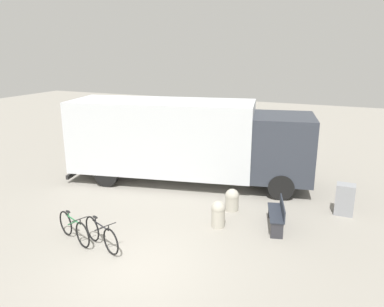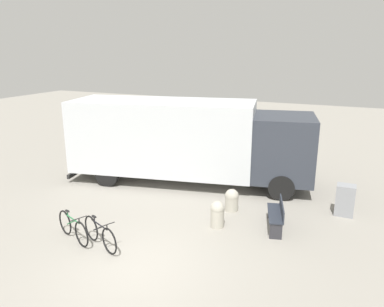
{
  "view_description": "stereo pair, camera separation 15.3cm",
  "coord_description": "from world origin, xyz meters",
  "px_view_note": "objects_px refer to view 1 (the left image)",
  "views": [
    {
      "loc": [
        4.31,
        -6.72,
        5.08
      ],
      "look_at": [
        -0.47,
        4.41,
        1.68
      ],
      "focal_mm": 35.0,
      "sensor_mm": 36.0,
      "label": 1
    },
    {
      "loc": [
        4.45,
        -6.65,
        5.08
      ],
      "look_at": [
        -0.47,
        4.41,
        1.68
      ],
      "focal_mm": 35.0,
      "sensor_mm": 36.0,
      "label": 2
    }
  ],
  "objects_px": {
    "delivery_truck": "(186,138)",
    "bicycle_middle": "(101,234)",
    "bollard_near_bench": "(218,213)",
    "utility_box": "(345,199)",
    "bicycle_near": "(74,228)",
    "bollard_far_bench": "(232,199)",
    "park_bench": "(278,213)"
  },
  "relations": [
    {
      "from": "delivery_truck",
      "to": "bicycle_near",
      "type": "distance_m",
      "value": 5.79
    },
    {
      "from": "delivery_truck",
      "to": "bollard_far_bench",
      "type": "xyz_separation_m",
      "value": [
        2.5,
        -1.92,
        -1.38
      ]
    },
    {
      "from": "bicycle_middle",
      "to": "bollard_far_bench",
      "type": "relative_size",
      "value": 2.13
    },
    {
      "from": "bicycle_middle",
      "to": "delivery_truck",
      "type": "bearing_deg",
      "value": 114.54
    },
    {
      "from": "park_bench",
      "to": "bicycle_middle",
      "type": "xyz_separation_m",
      "value": [
        -4.06,
        -2.95,
        -0.08
      ]
    },
    {
      "from": "park_bench",
      "to": "bicycle_near",
      "type": "bearing_deg",
      "value": 105.99
    },
    {
      "from": "bollard_far_bench",
      "to": "utility_box",
      "type": "distance_m",
      "value": 3.54
    },
    {
      "from": "bicycle_near",
      "to": "park_bench",
      "type": "bearing_deg",
      "value": 53.5
    },
    {
      "from": "bollard_near_bench",
      "to": "bollard_far_bench",
      "type": "bearing_deg",
      "value": 89.06
    },
    {
      "from": "park_bench",
      "to": "utility_box",
      "type": "height_order",
      "value": "utility_box"
    },
    {
      "from": "bicycle_near",
      "to": "delivery_truck",
      "type": "bearing_deg",
      "value": 103.99
    },
    {
      "from": "bicycle_middle",
      "to": "bicycle_near",
      "type": "bearing_deg",
      "value": -155.5
    },
    {
      "from": "park_bench",
      "to": "bollard_far_bench",
      "type": "bearing_deg",
      "value": 52.17
    },
    {
      "from": "delivery_truck",
      "to": "bicycle_middle",
      "type": "distance_m",
      "value": 5.72
    },
    {
      "from": "bicycle_middle",
      "to": "bollard_far_bench",
      "type": "bearing_deg",
      "value": 79.97
    },
    {
      "from": "bicycle_middle",
      "to": "bollard_far_bench",
      "type": "height_order",
      "value": "bicycle_middle"
    },
    {
      "from": "delivery_truck",
      "to": "utility_box",
      "type": "xyz_separation_m",
      "value": [
        5.86,
        -0.81,
        -1.25
      ]
    },
    {
      "from": "bicycle_near",
      "to": "utility_box",
      "type": "distance_m",
      "value": 8.22
    },
    {
      "from": "bollard_near_bench",
      "to": "delivery_truck",
      "type": "bearing_deg",
      "value": 127.78
    },
    {
      "from": "bicycle_near",
      "to": "bicycle_middle",
      "type": "bearing_deg",
      "value": 23.11
    },
    {
      "from": "delivery_truck",
      "to": "park_bench",
      "type": "distance_m",
      "value": 5.03
    },
    {
      "from": "bollard_near_bench",
      "to": "bollard_far_bench",
      "type": "distance_m",
      "value": 1.29
    },
    {
      "from": "park_bench",
      "to": "bollard_near_bench",
      "type": "distance_m",
      "value": 1.73
    },
    {
      "from": "bicycle_middle",
      "to": "utility_box",
      "type": "distance_m",
      "value": 7.5
    },
    {
      "from": "park_bench",
      "to": "bollard_near_bench",
      "type": "xyz_separation_m",
      "value": [
        -1.62,
        -0.61,
        -0.03
      ]
    },
    {
      "from": "bicycle_near",
      "to": "utility_box",
      "type": "relative_size",
      "value": 1.56
    },
    {
      "from": "delivery_truck",
      "to": "bollard_near_bench",
      "type": "relative_size",
      "value": 11.87
    },
    {
      "from": "delivery_truck",
      "to": "bicycle_near",
      "type": "relative_size",
      "value": 6.11
    },
    {
      "from": "bollard_far_bench",
      "to": "park_bench",
      "type": "bearing_deg",
      "value": -22.98
    },
    {
      "from": "bicycle_middle",
      "to": "utility_box",
      "type": "bearing_deg",
      "value": 63.26
    },
    {
      "from": "delivery_truck",
      "to": "bicycle_middle",
      "type": "xyz_separation_m",
      "value": [
        0.05,
        -5.55,
        -1.38
      ]
    },
    {
      "from": "park_bench",
      "to": "bollard_near_bench",
      "type": "relative_size",
      "value": 1.85
    }
  ]
}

